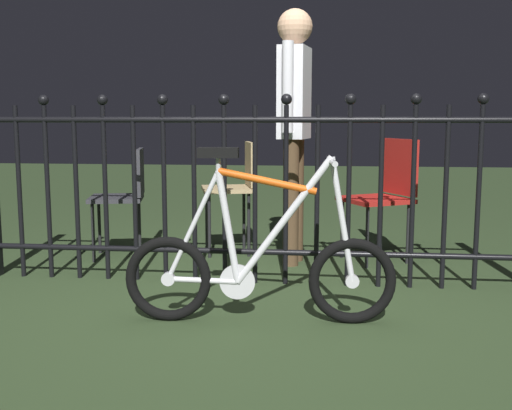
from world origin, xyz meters
TOP-DOWN VIEW (x-y plane):
  - ground_plane at (0.00, 0.00)m, footprint 20.00×20.00m
  - iron_fence at (-0.09, 0.56)m, footprint 3.48×0.07m
  - bicycle at (0.11, -0.18)m, footprint 1.37×0.40m
  - chair_tan at (-0.23, 1.42)m, footprint 0.45×0.45m
  - chair_charcoal at (-1.01, 1.19)m, footprint 0.45×0.45m
  - chair_red at (0.87, 1.30)m, footprint 0.57×0.57m
  - person_visitor at (0.22, 1.13)m, footprint 0.24×0.47m

SIDE VIEW (x-z plane):
  - ground_plane at x=0.00m, z-range 0.00..0.00m
  - bicycle at x=0.11m, z-range -0.15..0.73m
  - chair_charcoal at x=-1.01m, z-range 0.09..0.90m
  - chair_red at x=0.87m, z-range 0.09..0.96m
  - chair_tan at x=-0.23m, z-range 0.11..0.96m
  - iron_fence at x=-0.09m, z-range 0.01..1.23m
  - person_visitor at x=0.22m, z-range 0.19..1.94m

